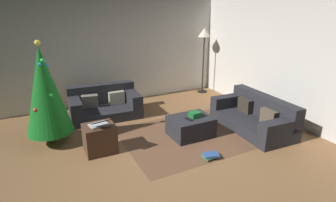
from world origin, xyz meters
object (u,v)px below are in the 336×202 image
object	(u,v)px
ottoman	(191,126)
laptop	(100,124)
christmas_tree	(45,91)
book_stack	(211,156)
side_table	(100,138)
couch_right	(255,116)
tv_remote	(189,119)
corner_lamp	(204,38)
couch_left	(104,104)
gift_box	(195,115)

from	to	relation	value
ottoman	laptop	size ratio (longest dim) A/B	1.96
christmas_tree	book_stack	size ratio (longest dim) A/B	6.56
side_table	book_stack	distance (m)	1.91
ottoman	christmas_tree	bearing A→B (deg)	159.53
couch_right	christmas_tree	bearing A→B (deg)	75.84
tv_remote	corner_lamp	world-z (taller)	corner_lamp
ottoman	christmas_tree	world-z (taller)	christmas_tree
couch_right	ottoman	bearing A→B (deg)	81.13
christmas_tree	side_table	size ratio (longest dim) A/B	3.62
book_stack	corner_lamp	xyz separation A→B (m)	(1.94, 3.15, 1.53)
couch_left	couch_right	bearing A→B (deg)	144.72
couch_left	book_stack	bearing A→B (deg)	115.57
tv_remote	christmas_tree	xyz separation A→B (m)	(-2.34, 0.99, 0.62)
couch_left	laptop	world-z (taller)	couch_left
laptop	corner_lamp	size ratio (longest dim) A/B	0.22
couch_left	christmas_tree	xyz separation A→B (m)	(-1.21, -0.87, 0.74)
couch_right	tv_remote	xyz separation A→B (m)	(-1.47, 0.22, 0.14)
side_table	gift_box	bearing A→B (deg)	-6.63
couch_right	side_table	xyz separation A→B (m)	(-3.09, 0.48, -0.01)
tv_remote	side_table	size ratio (longest dim) A/B	0.31
corner_lamp	tv_remote	bearing A→B (deg)	-128.91
gift_box	side_table	world-z (taller)	side_table
ottoman	corner_lamp	bearing A→B (deg)	51.63
ottoman	side_table	bearing A→B (deg)	173.88
christmas_tree	laptop	distance (m)	1.16
christmas_tree	side_table	world-z (taller)	christmas_tree
ottoman	tv_remote	distance (m)	0.24
christmas_tree	corner_lamp	bearing A→B (deg)	17.80
laptop	ottoman	bearing A→B (deg)	-4.27
gift_box	corner_lamp	bearing A→B (deg)	53.15
gift_box	christmas_tree	size ratio (longest dim) A/B	0.11
tv_remote	corner_lamp	size ratio (longest dim) A/B	0.09
gift_box	couch_right	bearing A→B (deg)	-12.02
side_table	christmas_tree	bearing A→B (deg)	134.66
couch_left	gift_box	world-z (taller)	couch_left
couch_left	corner_lamp	bearing A→B (deg)	-167.46
gift_box	book_stack	bearing A→B (deg)	-104.76
corner_lamp	side_table	bearing A→B (deg)	-149.35
couch_left	tv_remote	world-z (taller)	couch_left
laptop	corner_lamp	distance (m)	4.24
corner_lamp	laptop	bearing A→B (deg)	-148.60
ottoman	tv_remote	size ratio (longest dim) A/B	5.01
couch_right	book_stack	xyz separation A→B (m)	(-1.52, -0.58, -0.21)
book_stack	corner_lamp	size ratio (longest dim) A/B	0.16
couch_right	tv_remote	world-z (taller)	couch_right
couch_right	tv_remote	size ratio (longest dim) A/B	11.45
ottoman	laptop	xyz separation A→B (m)	(-1.71, 0.13, 0.36)
laptop	book_stack	size ratio (longest dim) A/B	1.43
tv_remote	corner_lamp	bearing A→B (deg)	37.24
christmas_tree	laptop	bearing A→B (deg)	-47.15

